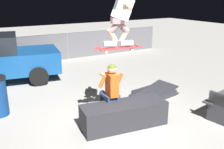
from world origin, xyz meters
TOP-DOWN VIEW (x-y plane):
  - ground_plane at (0.00, 0.00)m, footprint 40.00×40.00m
  - ledge_box_main at (0.04, -0.15)m, footprint 1.94×0.88m
  - person_sitting_on_ledge at (-0.08, 0.24)m, footprint 0.60×0.78m
  - skateboard at (0.05, 0.11)m, footprint 1.03×0.49m
  - skater_airborne at (0.10, 0.10)m, footprint 0.64×0.87m
  - kicker_ramp at (1.74, 0.89)m, footprint 1.39×0.94m
  - fence_back at (-0.00, 6.29)m, footprint 12.05×0.05m

SIDE VIEW (x-z plane):
  - ground_plane at x=0.00m, z-range 0.00..0.00m
  - kicker_ramp at x=1.74m, z-range -0.12..0.24m
  - ledge_box_main at x=0.04m, z-range 0.00..0.54m
  - fence_back at x=0.00m, z-range 0.04..1.24m
  - person_sitting_on_ledge at x=-0.08m, z-range 0.09..1.46m
  - skateboard at x=0.05m, z-range 1.64..1.77m
  - skater_airborne at x=0.10m, z-range 1.83..2.95m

